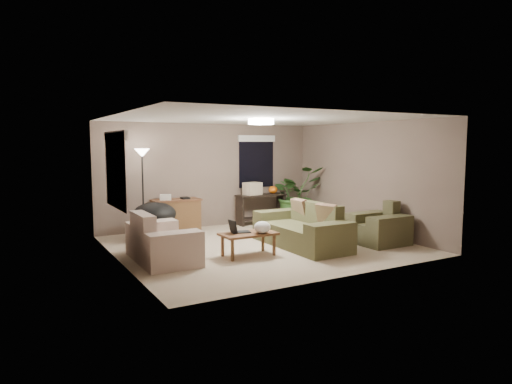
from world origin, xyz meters
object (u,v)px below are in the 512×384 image
loveseat (161,244)px  papasan_chair (155,218)px  floor_lamp (142,163)px  houseplant (296,200)px  main_sofa (303,231)px  desk (176,215)px  cat_scratching_post (337,222)px  coffee_table (248,236)px  console_table (261,207)px  armchair (378,229)px

loveseat → papasan_chair: loveseat is taller
floor_lamp → houseplant: bearing=-1.1°
main_sofa → desk: size_ratio=2.00×
floor_lamp → papasan_chair: bearing=-77.7°
desk → cat_scratching_post: bearing=-29.8°
floor_lamp → houseplant: floor_lamp is taller
desk → floor_lamp: bearing=-165.0°
loveseat → coffee_table: bearing=-16.3°
cat_scratching_post → floor_lamp: bearing=158.1°
coffee_table → console_table: console_table is taller
main_sofa → floor_lamp: (-2.48, 2.45, 1.30)m
main_sofa → cat_scratching_post: size_ratio=4.40×
floor_lamp → houseplant: 4.09m
loveseat → cat_scratching_post: bearing=7.6°
coffee_table → loveseat: bearing=163.7°
floor_lamp → houseplant: (3.95, -0.08, -1.03)m
armchair → coffee_table: armchair is taller
main_sofa → loveseat: 2.81m
loveseat → houseplant: houseplant is taller
desk → papasan_chair: bearing=-136.5°
armchair → houseplant: (-0.00, 2.94, 0.27)m
armchair → floor_lamp: 5.14m
console_table → papasan_chair: (-2.94, -0.62, 0.03)m
coffee_table → cat_scratching_post: (2.87, 1.01, -0.14)m
loveseat → papasan_chair: 1.79m
desk → houseplant: (3.13, -0.30, 0.19)m
floor_lamp → cat_scratching_post: size_ratio=3.82×
papasan_chair → main_sofa: bearing=-39.9°
main_sofa → console_table: main_sofa is taller
coffee_table → houseplant: 3.79m
armchair → console_table: armchair is taller
loveseat → console_table: bearing=35.0°
coffee_table → floor_lamp: bearing=113.9°
coffee_table → houseplant: bearing=42.5°
console_table → floor_lamp: floor_lamp is taller
desk → floor_lamp: (-0.82, -0.22, 1.22)m
cat_scratching_post → papasan_chair: bearing=163.6°
loveseat → desk: size_ratio=1.45×
main_sofa → armchair: size_ratio=2.20×
console_table → floor_lamp: size_ratio=0.68×
coffee_table → desk: bearing=96.8°
console_table → desk: bearing=178.3°
houseplant → console_table: bearing=165.8°
coffee_table → console_table: size_ratio=0.77×
loveseat → coffee_table: 1.55m
loveseat → coffee_table: (1.48, -0.43, 0.06)m
desk → cat_scratching_post: size_ratio=2.20×
papasan_chair → houseplant: 3.87m
desk → main_sofa: bearing=-58.2°
console_table → loveseat: bearing=-145.0°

